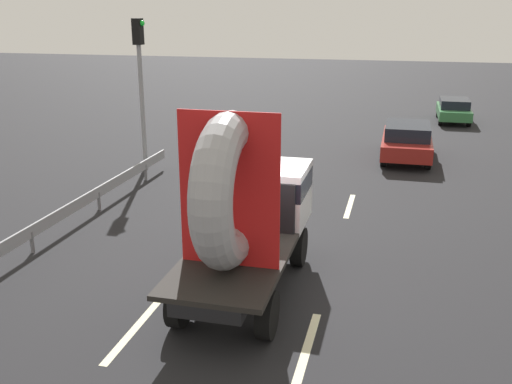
# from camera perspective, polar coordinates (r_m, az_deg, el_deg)

# --- Properties ---
(ground_plane) EXTENTS (120.00, 120.00, 0.00)m
(ground_plane) POSITION_cam_1_polar(r_m,az_deg,el_deg) (12.93, 0.42, -8.70)
(ground_plane) COLOR black
(flatbed_truck) EXTENTS (2.02, 5.14, 4.04)m
(flatbed_truck) POSITION_cam_1_polar(r_m,az_deg,el_deg) (11.80, -0.95, -1.30)
(flatbed_truck) COLOR black
(flatbed_truck) RESTS_ON ground_plane
(distant_sedan) EXTENTS (1.89, 4.40, 1.44)m
(distant_sedan) POSITION_cam_1_polar(r_m,az_deg,el_deg) (23.81, 14.70, 4.99)
(distant_sedan) COLOR black
(distant_sedan) RESTS_ON ground_plane
(traffic_light) EXTENTS (0.42, 0.36, 5.45)m
(traffic_light) POSITION_cam_1_polar(r_m,az_deg,el_deg) (21.55, -11.37, 11.52)
(traffic_light) COLOR gray
(traffic_light) RESTS_ON ground_plane
(guardrail) EXTENTS (0.10, 13.22, 0.71)m
(guardrail) POSITION_cam_1_polar(r_m,az_deg,el_deg) (16.41, -18.13, -1.79)
(guardrail) COLOR gray
(guardrail) RESTS_ON ground_plane
(lane_dash_left_near) EXTENTS (0.16, 2.48, 0.01)m
(lane_dash_left_near) POSITION_cam_1_polar(r_m,az_deg,el_deg) (11.36, -11.88, -13.07)
(lane_dash_left_near) COLOR beige
(lane_dash_left_near) RESTS_ON ground_plane
(lane_dash_left_far) EXTENTS (0.16, 2.77, 0.01)m
(lane_dash_left_far) POSITION_cam_1_polar(r_m,az_deg,el_deg) (17.80, -1.40, -1.17)
(lane_dash_left_far) COLOR beige
(lane_dash_left_far) RESTS_ON ground_plane
(lane_dash_right_near) EXTENTS (0.16, 2.60, 0.01)m
(lane_dash_right_near) POSITION_cam_1_polar(r_m,az_deg,el_deg) (10.55, 5.00, -15.33)
(lane_dash_right_near) COLOR beige
(lane_dash_right_near) RESTS_ON ground_plane
(lane_dash_right_far) EXTENTS (0.16, 2.29, 0.01)m
(lane_dash_right_far) POSITION_cam_1_polar(r_m,az_deg,el_deg) (17.84, 9.25, -1.36)
(lane_dash_right_far) COLOR beige
(lane_dash_right_far) RESTS_ON ground_plane
(oncoming_car) EXTENTS (1.62, 3.77, 1.23)m
(oncoming_car) POSITION_cam_1_polar(r_m,az_deg,el_deg) (32.75, 18.98, 7.74)
(oncoming_car) COLOR black
(oncoming_car) RESTS_ON ground_plane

